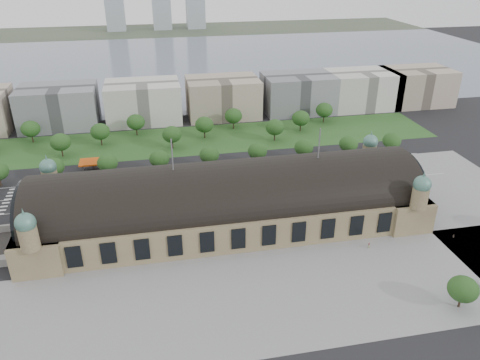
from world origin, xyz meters
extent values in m
plane|color=black|center=(0.00, 0.00, 0.00)|extent=(900.00, 900.00, 0.00)
cube|color=#92815A|center=(0.00, 0.00, 6.00)|extent=(150.00, 40.00, 12.00)
cube|color=#92815A|center=(-67.00, 0.00, 6.00)|extent=(16.00, 43.00, 12.00)
cube|color=#92815A|center=(67.00, 0.00, 6.00)|extent=(16.00, 43.00, 12.00)
cylinder|color=black|center=(0.00, 0.00, 12.00)|extent=(144.00, 37.60, 37.60)
cylinder|color=black|center=(-73.00, 0.00, 14.00)|extent=(1.20, 32.00, 32.00)
cylinder|color=black|center=(73.00, 0.00, 14.00)|extent=(1.20, 32.00, 32.00)
cylinder|color=#92815A|center=(-67.00, 21.00, 16.00)|extent=(6.00, 6.00, 8.00)
sphere|color=slate|center=(-67.00, 21.00, 21.50)|extent=(6.40, 6.40, 6.40)
cone|color=slate|center=(-67.00, 21.00, 25.50)|extent=(1.00, 1.00, 2.50)
cylinder|color=#92815A|center=(67.00, 21.00, 16.00)|extent=(6.00, 6.00, 8.00)
sphere|color=slate|center=(67.00, 21.00, 21.50)|extent=(6.40, 6.40, 6.40)
cone|color=slate|center=(67.00, 21.00, 25.50)|extent=(1.00, 1.00, 2.50)
cylinder|color=#92815A|center=(-67.00, -21.00, 16.00)|extent=(6.00, 6.00, 8.00)
sphere|color=slate|center=(-67.00, -21.00, 21.50)|extent=(6.40, 6.40, 6.40)
cone|color=slate|center=(-67.00, -21.00, 25.50)|extent=(1.00, 1.00, 2.50)
cylinder|color=#92815A|center=(67.00, -21.00, 16.00)|extent=(6.00, 6.00, 8.00)
sphere|color=slate|center=(67.00, -21.00, 21.50)|extent=(6.40, 6.40, 6.40)
cone|color=slate|center=(67.00, -21.00, 25.50)|extent=(1.00, 1.00, 2.50)
cylinder|color=#59595B|center=(-20.00, 0.00, 31.50)|extent=(0.50, 0.50, 12.00)
cylinder|color=#59595B|center=(35.00, 0.00, 31.50)|extent=(0.50, 0.50, 12.00)
cube|color=gray|center=(10.00, -44.00, 0.00)|extent=(190.00, 48.00, 0.12)
cube|color=gray|center=(103.00, 0.00, 0.00)|extent=(56.00, 100.00, 0.12)
cube|color=black|center=(-20.00, 38.00, 0.00)|extent=(260.00, 26.00, 0.10)
cube|color=#285221|center=(-15.00, 93.00, 0.00)|extent=(300.00, 45.00, 0.10)
cube|color=#C7480B|center=(-55.00, 62.00, 4.70)|extent=(14.00, 9.00, 0.70)
cube|color=#59595B|center=(-53.00, 68.00, 1.60)|extent=(7.00, 5.00, 3.20)
cylinder|color=#59595B|center=(-60.50, 65.20, 2.20)|extent=(0.50, 0.50, 4.40)
cylinder|color=#59595B|center=(-49.50, 65.20, 2.20)|extent=(0.50, 0.50, 4.40)
cylinder|color=#59595B|center=(-60.50, 58.80, 2.20)|extent=(0.50, 0.50, 4.40)
cylinder|color=#59595B|center=(-49.50, 58.80, 2.20)|extent=(0.50, 0.50, 4.40)
cube|color=slate|center=(0.00, 298.00, 0.00)|extent=(700.00, 320.00, 0.08)
cube|color=#44513D|center=(0.00, 498.00, 0.00)|extent=(700.00, 120.00, 0.14)
cube|color=gray|center=(-80.00, 133.00, 12.00)|extent=(45.00, 32.00, 24.00)
cube|color=silver|center=(-30.00, 133.00, 12.00)|extent=(45.00, 32.00, 24.00)
cube|color=#B6A38F|center=(20.00, 133.00, 12.00)|extent=(45.00, 32.00, 24.00)
cube|color=gray|center=(70.00, 133.00, 12.00)|extent=(45.00, 32.00, 24.00)
cube|color=silver|center=(115.00, 133.00, 12.00)|extent=(45.00, 32.00, 24.00)
cube|color=#B6A38F|center=(155.00, 133.00, 12.00)|extent=(45.00, 32.00, 24.00)
cylinder|color=#2D2116|center=(-96.00, 53.00, 2.16)|extent=(0.70, 0.70, 4.32)
cylinder|color=#2D2116|center=(-72.00, 53.00, 2.16)|extent=(0.70, 0.70, 4.32)
ellipsoid|color=#1A4318|center=(-72.00, 53.00, 7.44)|extent=(9.60, 9.60, 8.16)
cylinder|color=#2D2116|center=(-48.00, 53.00, 2.16)|extent=(0.70, 0.70, 4.32)
ellipsoid|color=#1A4318|center=(-48.00, 53.00, 7.44)|extent=(9.60, 9.60, 8.16)
cylinder|color=#2D2116|center=(-24.00, 53.00, 2.16)|extent=(0.70, 0.70, 4.32)
ellipsoid|color=#1A4318|center=(-24.00, 53.00, 7.44)|extent=(9.60, 9.60, 8.16)
cylinder|color=#2D2116|center=(0.00, 53.00, 2.16)|extent=(0.70, 0.70, 4.32)
ellipsoid|color=#1A4318|center=(0.00, 53.00, 7.44)|extent=(9.60, 9.60, 8.16)
cylinder|color=#2D2116|center=(24.00, 53.00, 2.16)|extent=(0.70, 0.70, 4.32)
ellipsoid|color=#1A4318|center=(24.00, 53.00, 7.44)|extent=(9.60, 9.60, 8.16)
cylinder|color=#2D2116|center=(48.00, 53.00, 2.16)|extent=(0.70, 0.70, 4.32)
ellipsoid|color=#1A4318|center=(48.00, 53.00, 7.44)|extent=(9.60, 9.60, 8.16)
cylinder|color=#2D2116|center=(72.00, 53.00, 2.16)|extent=(0.70, 0.70, 4.32)
ellipsoid|color=#1A4318|center=(72.00, 53.00, 7.44)|extent=(9.60, 9.60, 8.16)
cylinder|color=#2D2116|center=(96.00, 53.00, 2.16)|extent=(0.70, 0.70, 4.32)
ellipsoid|color=#1A4318|center=(96.00, 53.00, 7.44)|extent=(9.60, 9.60, 8.16)
cylinder|color=#2D2116|center=(-92.00, 107.00, 2.34)|extent=(0.70, 0.70, 4.68)
ellipsoid|color=#1A4318|center=(-92.00, 107.00, 8.06)|extent=(10.40, 10.40, 8.84)
cylinder|color=#2D2116|center=(-73.00, 83.00, 2.34)|extent=(0.70, 0.70, 4.68)
ellipsoid|color=#1A4318|center=(-73.00, 83.00, 8.06)|extent=(10.40, 10.40, 8.84)
cylinder|color=#2D2116|center=(-54.00, 95.00, 2.34)|extent=(0.70, 0.70, 4.68)
ellipsoid|color=#1A4318|center=(-54.00, 95.00, 8.06)|extent=(10.40, 10.40, 8.84)
cylinder|color=#2D2116|center=(-35.00, 107.00, 2.34)|extent=(0.70, 0.70, 4.68)
ellipsoid|color=#1A4318|center=(-35.00, 107.00, 8.06)|extent=(10.40, 10.40, 8.84)
cylinder|color=#2D2116|center=(-16.00, 83.00, 2.34)|extent=(0.70, 0.70, 4.68)
ellipsoid|color=#1A4318|center=(-16.00, 83.00, 8.06)|extent=(10.40, 10.40, 8.84)
cylinder|color=#2D2116|center=(3.00, 95.00, 2.34)|extent=(0.70, 0.70, 4.68)
ellipsoid|color=#1A4318|center=(3.00, 95.00, 8.06)|extent=(10.40, 10.40, 8.84)
cylinder|color=#2D2116|center=(22.00, 107.00, 2.34)|extent=(0.70, 0.70, 4.68)
ellipsoid|color=#1A4318|center=(22.00, 107.00, 8.06)|extent=(10.40, 10.40, 8.84)
cylinder|color=#2D2116|center=(41.00, 83.00, 2.34)|extent=(0.70, 0.70, 4.68)
ellipsoid|color=#1A4318|center=(41.00, 83.00, 8.06)|extent=(10.40, 10.40, 8.84)
cylinder|color=#2D2116|center=(60.00, 95.00, 2.34)|extent=(0.70, 0.70, 4.68)
ellipsoid|color=#1A4318|center=(60.00, 95.00, 8.06)|extent=(10.40, 10.40, 8.84)
cylinder|color=#2D2116|center=(79.00, 107.00, 2.34)|extent=(0.70, 0.70, 4.68)
ellipsoid|color=#1A4318|center=(79.00, 107.00, 8.06)|extent=(10.40, 10.40, 8.84)
cylinder|color=#2D2116|center=(60.00, -60.00, 1.98)|extent=(0.70, 0.70, 3.96)
ellipsoid|color=#1A4318|center=(60.00, -60.00, 6.82)|extent=(9.00, 9.00, 7.65)
imported|color=black|center=(-47.09, 32.67, 0.64)|extent=(4.65, 2.26, 1.27)
imported|color=maroon|center=(-23.64, 39.33, 0.72)|extent=(5.07, 2.35, 1.44)
imported|color=#1B1843|center=(14.14, 30.23, 0.64)|extent=(3.78, 1.53, 1.28)
imported|color=slate|center=(57.98, 45.59, 0.74)|extent=(4.67, 2.07, 1.49)
imported|color=silver|center=(89.31, 37.50, 0.64)|extent=(4.78, 2.46, 1.29)
imported|color=black|center=(-65.70, 25.00, 0.81)|extent=(5.17, 3.62, 1.62)
imported|color=maroon|center=(-78.81, 25.00, 0.81)|extent=(6.20, 5.75, 1.62)
imported|color=#1C214F|center=(-43.34, 21.00, 0.71)|extent=(5.22, 4.21, 1.42)
imported|color=#575B5F|center=(-31.85, 23.96, 0.78)|extent=(4.79, 4.10, 1.55)
imported|color=silver|center=(-59.09, 21.00, 0.76)|extent=(4.89, 3.31, 1.52)
imported|color=#9A9EA3|center=(-50.71, 21.00, 0.70)|extent=(5.42, 4.77, 1.39)
imported|color=black|center=(-18.00, 21.01, 0.73)|extent=(5.40, 3.83, 1.45)
imported|color=#C84720|center=(1.77, 29.14, 1.59)|extent=(11.41, 2.71, 3.18)
imported|color=silver|center=(-4.20, 27.00, 1.65)|extent=(11.99, 3.46, 3.30)
imported|color=silver|center=(12.44, 29.42, 1.74)|extent=(12.51, 3.09, 3.48)
imported|color=gray|center=(46.96, -25.75, 0.99)|extent=(1.06, 0.73, 1.97)
imported|color=gray|center=(80.87, -25.79, 0.81)|extent=(0.83, 0.90, 1.61)
camera|label=1|loc=(-26.26, -154.44, 97.11)|focal=35.00mm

